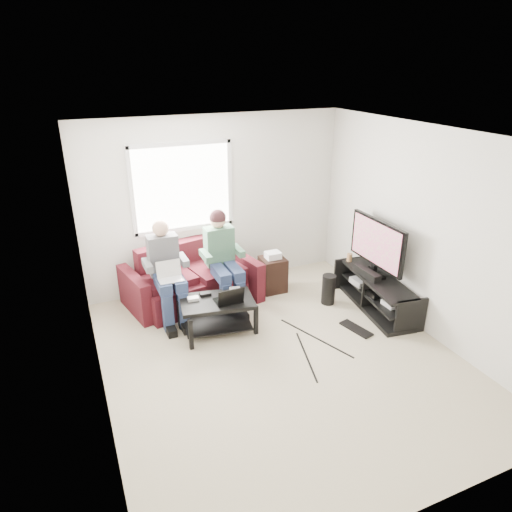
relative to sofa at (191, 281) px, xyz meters
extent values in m
plane|color=#B4A88C|center=(0.57, -1.80, -0.31)|extent=(4.50, 4.50, 0.00)
plane|color=white|center=(0.57, -1.80, 2.29)|extent=(4.50, 4.50, 0.00)
plane|color=silver|center=(0.57, 0.45, 0.99)|extent=(4.50, 0.00, 4.50)
plane|color=silver|center=(0.57, -4.05, 0.99)|extent=(4.50, 0.00, 4.50)
plane|color=silver|center=(-1.43, -1.80, 0.99)|extent=(0.00, 4.50, 4.50)
plane|color=silver|center=(2.57, -1.80, 0.99)|extent=(0.00, 4.50, 4.50)
cube|color=white|center=(0.07, 0.44, 1.29)|extent=(1.40, 0.01, 1.20)
cube|color=silver|center=(0.07, 0.43, 1.29)|extent=(1.48, 0.04, 1.28)
cube|color=#4B121A|center=(0.00, -0.05, -0.11)|extent=(1.62, 1.09, 0.42)
cube|color=#4B121A|center=(0.00, 0.30, 0.32)|extent=(1.50, 0.51, 0.43)
cube|color=#4B121A|center=(-0.82, -0.05, -0.02)|extent=(0.33, 0.91, 0.60)
cube|color=#4B121A|center=(0.82, -0.05, -0.02)|extent=(0.33, 0.91, 0.60)
cube|color=#4B121A|center=(-0.37, -0.07, 0.15)|extent=(0.82, 0.80, 0.10)
cube|color=#4B121A|center=(0.37, -0.07, 0.15)|extent=(0.82, 0.80, 0.10)
cube|color=navy|center=(-0.50, -0.48, 0.27)|extent=(0.16, 0.45, 0.14)
cube|color=navy|center=(-0.30, -0.48, 0.27)|extent=(0.16, 0.45, 0.14)
cube|color=navy|center=(-0.50, -0.67, -0.06)|extent=(0.13, 0.13, 0.52)
cube|color=navy|center=(-0.30, -0.67, -0.06)|extent=(0.13, 0.13, 0.52)
cube|color=#5C5C61|center=(-0.40, -0.16, 0.55)|extent=(0.40, 0.22, 0.55)
sphere|color=#DEA98B|center=(-0.40, -0.14, 0.92)|extent=(0.22, 0.22, 0.22)
cube|color=navy|center=(0.30, -0.48, 0.27)|extent=(0.16, 0.45, 0.14)
cube|color=navy|center=(0.50, -0.48, 0.27)|extent=(0.16, 0.45, 0.14)
cube|color=navy|center=(0.30, -0.67, -0.06)|extent=(0.13, 0.13, 0.52)
cube|color=navy|center=(0.50, -0.67, -0.06)|extent=(0.13, 0.13, 0.52)
cube|color=#575959|center=(0.40, -0.16, 0.55)|extent=(0.40, 0.22, 0.55)
sphere|color=#DEA98B|center=(0.40, -0.14, 0.92)|extent=(0.22, 0.22, 0.22)
sphere|color=black|center=(0.40, -0.14, 0.96)|extent=(0.23, 0.23, 0.23)
cube|color=black|center=(0.08, -0.95, 0.12)|extent=(1.01, 0.71, 0.05)
cube|color=black|center=(0.08, -0.95, -0.21)|extent=(0.91, 0.62, 0.02)
cube|color=black|center=(-0.35, -1.20, -0.11)|extent=(0.05, 0.05, 0.41)
cube|color=black|center=(0.52, -1.20, -0.11)|extent=(0.05, 0.05, 0.41)
cube|color=black|center=(-0.35, -0.69, -0.11)|extent=(0.05, 0.05, 0.41)
cube|color=black|center=(0.52, -0.69, -0.11)|extent=(0.05, 0.05, 0.41)
cube|color=silver|center=(-0.20, -0.83, 0.17)|extent=(0.15, 0.10, 0.04)
cube|color=black|center=(-0.02, -0.77, 0.17)|extent=(0.14, 0.10, 0.04)
cube|color=gray|center=(0.38, -0.80, 0.17)|extent=(0.16, 0.12, 0.04)
cube|color=black|center=(2.34, -1.27, 0.16)|extent=(0.64, 1.52, 0.04)
cube|color=black|center=(2.34, -1.27, -0.07)|extent=(0.59, 1.46, 0.03)
cube|color=black|center=(2.34, -1.27, -0.28)|extent=(0.64, 1.52, 0.06)
cube|color=black|center=(2.34, -1.98, -0.07)|extent=(0.44, 0.10, 0.49)
cube|color=black|center=(2.34, -0.55, -0.07)|extent=(0.44, 0.10, 0.49)
cube|color=black|center=(2.34, -1.17, 0.20)|extent=(0.12, 0.40, 0.04)
cube|color=black|center=(2.34, -1.17, 0.28)|extent=(0.06, 0.06, 0.12)
cube|color=black|center=(2.34, -1.17, 0.66)|extent=(0.05, 1.10, 0.65)
cube|color=#C72E70|center=(2.31, -1.17, 0.66)|extent=(0.01, 1.01, 0.58)
cube|color=black|center=(2.22, -1.17, 0.23)|extent=(0.12, 0.50, 0.10)
cylinder|color=#A17245|center=(2.29, -0.64, 0.24)|extent=(0.08, 0.08, 0.12)
cube|color=silver|center=(2.34, -1.67, -0.02)|extent=(0.30, 0.22, 0.06)
cube|color=gray|center=(2.34, -0.97, -0.01)|extent=(0.34, 0.26, 0.08)
cube|color=black|center=(2.34, -1.32, -0.02)|extent=(0.38, 0.30, 0.07)
cylinder|color=black|center=(1.81, -0.87, -0.09)|extent=(0.20, 0.20, 0.44)
cube|color=black|center=(1.77, -1.64, -0.30)|extent=(0.26, 0.49, 0.03)
cube|color=black|center=(1.24, -0.18, -0.05)|extent=(0.36, 0.36, 0.54)
cube|color=silver|center=(1.24, -0.18, 0.27)|extent=(0.22, 0.18, 0.10)
camera|label=1|loc=(-1.49, -5.85, 2.97)|focal=32.00mm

